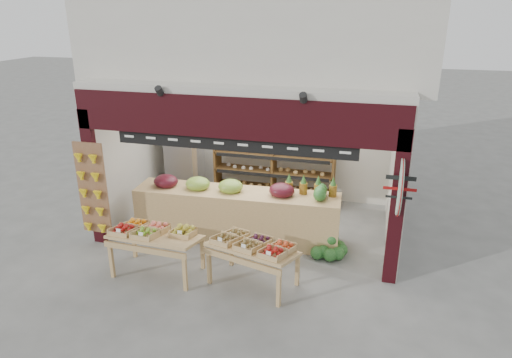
% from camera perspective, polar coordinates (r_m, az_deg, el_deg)
% --- Properties ---
extents(ground, '(60.00, 60.00, 0.00)m').
position_cam_1_polar(ground, '(9.40, -0.86, -6.83)').
color(ground, slate).
rests_on(ground, ground).
extents(shop_structure, '(6.36, 5.12, 5.40)m').
position_cam_1_polar(shop_structure, '(9.92, 1.69, 18.21)').
color(shop_structure, beige).
rests_on(shop_structure, ground).
extents(banana_board, '(0.60, 0.15, 1.80)m').
position_cam_1_polar(banana_board, '(9.08, -19.83, -1.40)').
color(banana_board, brown).
rests_on(banana_board, ground).
extents(gift_sign, '(0.04, 0.93, 0.92)m').
position_cam_1_polar(gift_sign, '(7.36, 17.55, -0.91)').
color(gift_sign, '#BFF0D8').
rests_on(gift_sign, ground).
extents(back_shelving, '(2.83, 0.46, 1.76)m').
position_cam_1_polar(back_shelving, '(10.56, 2.25, 2.97)').
color(back_shelving, brown).
rests_on(back_shelving, ground).
extents(refrigerator, '(0.89, 0.89, 2.01)m').
position_cam_1_polar(refrigerator, '(11.00, -8.87, 2.73)').
color(refrigerator, silver).
rests_on(refrigerator, ground).
extents(cardboard_stack, '(1.06, 0.87, 0.69)m').
position_cam_1_polar(cardboard_stack, '(10.08, -6.85, -3.42)').
color(cardboard_stack, silver).
rests_on(cardboard_stack, ground).
extents(mid_counter, '(4.03, 0.98, 1.23)m').
position_cam_1_polar(mid_counter, '(9.01, -2.54, -4.26)').
color(mid_counter, tan).
rests_on(mid_counter, ground).
extents(display_table_left, '(1.51, 0.88, 0.96)m').
position_cam_1_polar(display_table_left, '(8.01, -12.95, -6.63)').
color(display_table_left, tan).
rests_on(display_table_left, ground).
extents(display_table_right, '(1.57, 1.12, 0.92)m').
position_cam_1_polar(display_table_right, '(7.46, -0.36, -8.39)').
color(display_table_right, tan).
rests_on(display_table_right, ground).
extents(watermelon_pile, '(0.66, 0.62, 0.47)m').
position_cam_1_polar(watermelon_pile, '(8.65, 9.12, -8.44)').
color(watermelon_pile, '#1A501E').
rests_on(watermelon_pile, ground).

